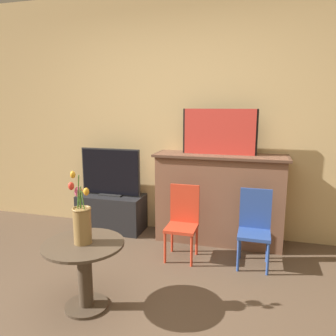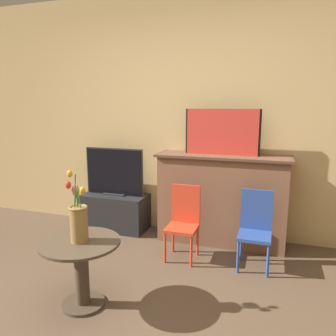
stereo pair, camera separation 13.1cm
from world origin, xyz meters
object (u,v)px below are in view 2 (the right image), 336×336
at_px(painting, 222,132).
at_px(chair_red, 184,219).
at_px(vase_tulips, 78,219).
at_px(chair_blue, 255,226).
at_px(tv_monitor, 114,172).

distance_m(painting, chair_red, 0.98).
bearing_deg(vase_tulips, chair_red, 63.55).
distance_m(chair_red, chair_blue, 0.68).
bearing_deg(chair_blue, chair_red, -177.73).
bearing_deg(painting, chair_red, -119.49).
xyz_separation_m(painting, chair_blue, (0.40, -0.45, -0.81)).
xyz_separation_m(painting, tv_monitor, (-1.25, -0.02, -0.50)).
bearing_deg(tv_monitor, chair_red, -25.33).
xyz_separation_m(painting, vase_tulips, (-0.77, -1.48, -0.52)).
bearing_deg(vase_tulips, chair_blue, 41.30).
height_order(chair_red, chair_blue, same).
xyz_separation_m(tv_monitor, chair_red, (0.98, -0.46, -0.31)).
height_order(tv_monitor, chair_red, tv_monitor).
height_order(tv_monitor, vase_tulips, vase_tulips).
relative_size(painting, chair_red, 1.09).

